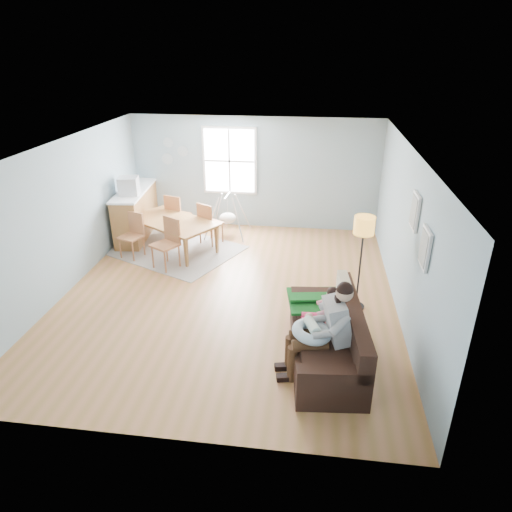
# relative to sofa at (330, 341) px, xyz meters

# --- Properties ---
(room) EXTENTS (8.40, 9.40, 3.90)m
(room) POSITION_rel_sofa_xyz_m (-1.81, 1.73, 2.11)
(room) COLOR #A6733A
(window) EXTENTS (1.32, 0.08, 1.62)m
(window) POSITION_rel_sofa_xyz_m (-2.41, 5.20, 1.34)
(window) COLOR white
(window) RESTS_ON room
(pictures) EXTENTS (0.05, 1.34, 0.74)m
(pictures) POSITION_rel_sofa_xyz_m (1.15, 0.68, 1.54)
(pictures) COLOR white
(pictures) RESTS_ON room
(wall_plates) EXTENTS (0.67, 0.02, 0.66)m
(wall_plates) POSITION_rel_sofa_xyz_m (-3.81, 5.20, 1.52)
(wall_plates) COLOR #96AEB4
(wall_plates) RESTS_ON room
(sofa) EXTENTS (1.14, 2.26, 0.88)m
(sofa) POSITION_rel_sofa_xyz_m (0.00, 0.00, 0.00)
(sofa) COLOR black
(sofa) RESTS_ON room
(green_throw) EXTENTS (1.11, 0.96, 0.04)m
(green_throw) POSITION_rel_sofa_xyz_m (-0.15, 0.72, 0.25)
(green_throw) COLOR #155E18
(green_throw) RESTS_ON sofa
(beige_pillow) EXTENTS (0.20, 0.52, 0.51)m
(beige_pillow) POSITION_rel_sofa_xyz_m (0.17, 0.59, 0.48)
(beige_pillow) COLOR #B5A88A
(beige_pillow) RESTS_ON sofa
(father) EXTENTS (1.06, 0.60, 1.43)m
(father) POSITION_rel_sofa_xyz_m (-0.11, -0.33, 0.45)
(father) COLOR #99999C
(father) RESTS_ON sofa
(nursing_pillow) EXTENTS (0.61, 0.59, 0.22)m
(nursing_pillow) POSITION_rel_sofa_xyz_m (-0.27, -0.34, 0.37)
(nursing_pillow) COLOR #AAC7D4
(nursing_pillow) RESTS_ON father
(infant) EXTENTS (0.25, 0.41, 0.15)m
(infant) POSITION_rel_sofa_xyz_m (-0.28, -0.30, 0.47)
(infant) COLOR silver
(infant) RESTS_ON nursing_pillow
(toddler) EXTENTS (0.54, 0.27, 0.85)m
(toddler) POSITION_rel_sofa_xyz_m (-0.10, 0.20, 0.43)
(toddler) COLOR silver
(toddler) RESTS_ON sofa
(floor_lamp) EXTENTS (0.34, 0.34, 1.69)m
(floor_lamp) POSITION_rel_sofa_xyz_m (0.49, 1.54, 1.08)
(floor_lamp) COLOR black
(floor_lamp) RESTS_ON room
(storage_cube) EXTENTS (0.54, 0.51, 0.48)m
(storage_cube) POSITION_rel_sofa_xyz_m (0.19, 0.26, -0.07)
(storage_cube) COLOR white
(storage_cube) RESTS_ON room
(rug) EXTENTS (3.34, 3.02, 0.01)m
(rug) POSITION_rel_sofa_xyz_m (-3.41, 3.51, -0.31)
(rug) COLOR #9B948E
(rug) RESTS_ON room
(dining_table) EXTENTS (2.24, 1.97, 0.69)m
(dining_table) POSITION_rel_sofa_xyz_m (-3.41, 3.51, 0.03)
(dining_table) COLOR olive
(dining_table) RESTS_ON rug
(chair_sw) EXTENTS (0.56, 0.56, 0.96)m
(chair_sw) POSITION_rel_sofa_xyz_m (-4.15, 3.10, 0.24)
(chair_sw) COLOR #9E6336
(chair_sw) RESTS_ON rug
(chair_se) EXTENTS (0.64, 0.64, 1.04)m
(chair_se) POSITION_rel_sofa_xyz_m (-3.24, 2.69, 0.29)
(chair_se) COLOR #9E6336
(chair_se) RESTS_ON rug
(chair_nw) EXTENTS (0.58, 0.58, 1.02)m
(chair_nw) POSITION_rel_sofa_xyz_m (-3.56, 4.31, 0.28)
(chair_nw) COLOR #9E6336
(chair_nw) RESTS_ON rug
(chair_ne) EXTENTS (0.61, 0.61, 0.99)m
(chair_ne) POSITION_rel_sofa_xyz_m (-2.69, 3.91, 0.26)
(chair_ne) COLOR #9E6336
(chair_ne) RESTS_ON rug
(counter) EXTENTS (0.80, 2.09, 1.14)m
(counter) POSITION_rel_sofa_xyz_m (-4.51, 4.23, 0.27)
(counter) COLOR olive
(counter) RESTS_ON room
(monitor) EXTENTS (0.49, 0.47, 0.40)m
(monitor) POSITION_rel_sofa_xyz_m (-4.46, 3.85, 1.03)
(monitor) COLOR silver
(monitor) RESTS_ON counter
(baby_swing) EXTENTS (1.00, 1.01, 0.99)m
(baby_swing) POSITION_rel_sofa_xyz_m (-2.37, 4.55, 0.13)
(baby_swing) COLOR silver
(baby_swing) RESTS_ON room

